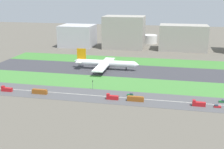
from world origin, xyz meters
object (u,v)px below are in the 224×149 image
object	(u,v)px
car_0	(217,106)
bus_1	(40,92)
airliner	(105,63)
truck_1	(198,104)
bus_0	(135,99)
fuel_tank_centre	(169,40)
fuel_tank_west	(150,39)
truck_2	(112,97)
office_tower	(183,38)
traffic_light	(93,84)
hangar_building	(124,32)
terminal_building	(77,36)
truck_0	(7,89)
car_1	(130,95)
car_2	(223,101)

from	to	relation	value
car_0	bus_1	bearing A→B (deg)	0.00
airliner	truck_1	size ratio (longest dim) A/B	7.74
airliner	bus_0	distance (m)	87.98
truck_1	fuel_tank_centre	distance (m)	238.23
truck_1	car_0	xyz separation A→B (m)	(11.80, 0.00, -0.75)
truck_1	fuel_tank_west	xyz separation A→B (m)	(-51.75, 237.00, 4.46)
truck_2	office_tower	distance (m)	199.59
bus_1	fuel_tank_west	bearing A→B (deg)	-104.53
traffic_light	hangar_building	xyz separation A→B (m)	(-5.32, 174.01, 17.02)
car_0	fuel_tank_west	world-z (taller)	fuel_tank_west
terminal_building	fuel_tank_centre	distance (m)	132.67
car_0	truck_0	bearing A→B (deg)	0.00
truck_0	traffic_light	size ratio (longest dim) A/B	1.17
traffic_light	airliner	bearing A→B (deg)	94.59
bus_1	terminal_building	world-z (taller)	terminal_building
bus_0	terminal_building	world-z (taller)	terminal_building
traffic_light	terminal_building	world-z (taller)	terminal_building
airliner	bus_0	bearing A→B (deg)	-62.58
bus_1	hangar_building	size ratio (longest dim) A/B	0.22
bus_1	office_tower	xyz separation A→B (m)	(107.33, 192.00, 14.55)
airliner	traffic_light	xyz separation A→B (m)	(4.82, -60.01, -1.94)
truck_0	terminal_building	distance (m)	192.60
car_1	hangar_building	size ratio (longest dim) A/B	0.08
traffic_light	bus_1	bearing A→B (deg)	-153.22
hangar_building	bus_1	bearing A→B (deg)	-98.98
car_2	bus_1	bearing A→B (deg)	-175.59
truck_0	car_0	distance (m)	152.06
truck_1	car_2	world-z (taller)	truck_1
car_1	hangar_building	distance (m)	186.65
truck_0	car_2	world-z (taller)	truck_0
car_0	fuel_tank_west	size ratio (longest dim) A/B	0.21
truck_1	fuel_tank_west	bearing A→B (deg)	-77.68
traffic_light	hangar_building	size ratio (longest dim) A/B	0.13
fuel_tank_centre	airliner	bearing A→B (deg)	-110.23
fuel_tank_centre	bus_1	bearing A→B (deg)	-110.67
bus_0	truck_0	bearing A→B (deg)	0.00
truck_1	traffic_light	distance (m)	79.61
car_2	fuel_tank_centre	size ratio (longest dim) A/B	0.23
traffic_light	fuel_tank_centre	bearing A→B (deg)	76.21
truck_0	bus_1	bearing A→B (deg)	-180.00
airliner	car_1	bearing A→B (deg)	-62.42
airliner	truck_2	world-z (taller)	airliner
office_tower	fuel_tank_centre	bearing A→B (deg)	111.70
airliner	fuel_tank_west	xyz separation A→B (m)	(30.58, 159.00, -0.10)
office_tower	fuel_tank_centre	distance (m)	49.44
bus_1	car_2	bearing A→B (deg)	-175.59
hangar_building	terminal_building	bearing A→B (deg)	180.00
car_1	office_tower	bearing A→B (deg)	77.31
truck_1	terminal_building	xyz separation A→B (m)	(-148.28, 192.00, 12.94)
truck_0	car_0	world-z (taller)	truck_0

